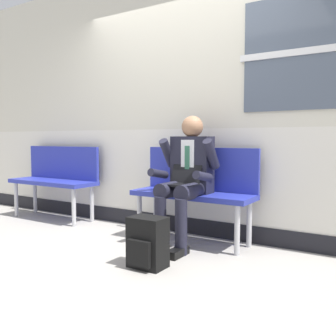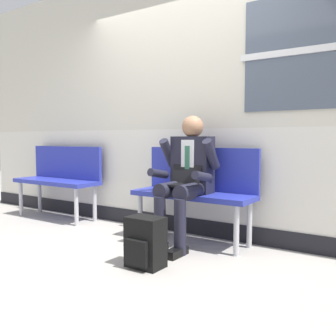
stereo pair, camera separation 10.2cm
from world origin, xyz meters
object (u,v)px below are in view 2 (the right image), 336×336
at_px(bench_empty, 60,175).
at_px(person_seated, 186,176).
at_px(backpack, 145,243).
at_px(bench_with_person, 196,186).

distance_m(bench_empty, person_seated, 2.05).
bearing_deg(bench_empty, backpack, -23.38).
distance_m(bench_with_person, bench_empty, 2.04).
bearing_deg(bench_with_person, backpack, -86.88).
bearing_deg(person_seated, bench_empty, 174.38).
relative_size(bench_empty, person_seated, 0.99).
distance_m(bench_with_person, person_seated, 0.23).
bearing_deg(backpack, person_seated, 94.02).
bearing_deg(person_seated, backpack, -85.98).
relative_size(person_seated, backpack, 3.07).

